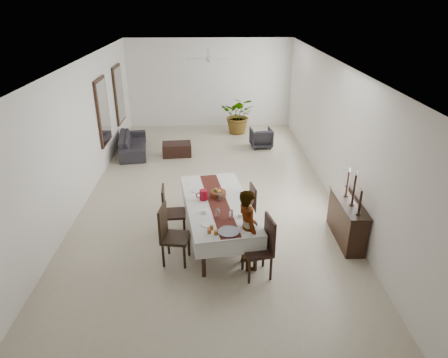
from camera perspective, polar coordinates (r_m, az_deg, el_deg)
floor at (r=9.90m, az=-2.08°, el=-2.67°), size 6.00×12.00×0.00m
ceiling at (r=8.88m, az=-2.41°, el=15.96°), size 6.00×12.00×0.02m
wall_back at (r=15.07m, az=-2.09°, el=13.48°), size 6.00×0.02×3.20m
wall_front at (r=4.07m, az=-2.77°, el=-22.10°), size 6.00×0.02×3.20m
wall_left at (r=9.77m, az=-20.20°, el=5.60°), size 0.02×12.00×3.20m
wall_right at (r=9.71m, az=15.87°, el=6.08°), size 0.02×12.00×3.20m
dining_table_top at (r=7.98m, az=-0.87°, el=-3.58°), size 1.45×2.69×0.05m
table_leg_fl at (r=7.12m, az=-2.94°, el=-11.34°), size 0.09×0.09×0.75m
table_leg_fr at (r=7.27m, az=4.52°, el=-10.51°), size 0.09×0.09×0.75m
table_leg_bl at (r=9.18m, az=-5.04°, el=-2.47°), size 0.09×0.09×0.75m
table_leg_br at (r=9.30m, az=0.71°, el=-1.99°), size 0.09×0.09×0.75m
tablecloth_top at (r=7.96m, az=-0.88°, el=-3.38°), size 1.67×2.91×0.01m
tablecloth_drape_left at (r=7.97m, az=-5.30°, el=-4.73°), size 0.44×2.72×0.32m
tablecloth_drape_right at (r=8.15m, az=3.46°, el=-3.95°), size 0.44×2.72×0.32m
tablecloth_drape_near at (r=6.89m, az=1.10°, el=-9.81°), size 1.24×0.21×0.32m
tablecloth_drape_far at (r=9.24m, az=-2.32°, el=-0.27°), size 1.24×0.21×0.32m
table_runner at (r=7.96m, az=-0.88°, el=-3.33°), size 0.78×2.69×0.00m
red_pitcher at (r=8.02m, az=-2.95°, el=-2.30°), size 0.18×0.18×0.21m
pitcher_handle at (r=8.01m, az=-3.60°, el=-2.35°), size 0.13×0.04×0.13m
wine_glass_near at (r=7.34m, az=1.03°, el=-5.14°), size 0.07×0.07×0.18m
wine_glass_mid at (r=7.39m, az=-0.92°, el=-4.90°), size 0.07×0.07×0.18m
wine_glass_far at (r=7.97m, az=-0.57°, el=-2.55°), size 0.07×0.07×0.18m
teacup_right at (r=7.45m, az=2.40°, el=-5.19°), size 0.10×0.10×0.06m
saucer_right at (r=7.46m, az=2.39°, el=-5.36°), size 0.16×0.16×0.01m
teacup_left at (r=7.58m, az=-2.78°, el=-4.64°), size 0.10×0.10×0.06m
saucer_left at (r=7.59m, az=-2.78°, el=-4.81°), size 0.16×0.16×0.01m
plate_near_right at (r=7.20m, az=3.21°, el=-6.58°), size 0.26×0.26×0.02m
bread_near_right at (r=7.19m, az=3.22°, el=-6.38°), size 0.10×0.10×0.10m
plate_near_left at (r=7.23m, az=-2.30°, el=-6.44°), size 0.26×0.26×0.02m
plate_far_left at (r=8.43m, az=-3.84°, el=-1.64°), size 0.26×0.26×0.02m
serving_tray at (r=7.00m, az=0.70°, el=-7.51°), size 0.38×0.38×0.02m
jam_jar_a at (r=6.93m, az=-1.16°, el=-7.64°), size 0.07×0.07×0.08m
jam_jar_b at (r=6.97m, az=-2.12°, el=-7.45°), size 0.07×0.07×0.08m
jam_jar_c at (r=7.06m, az=-1.83°, el=-6.95°), size 0.07×0.07×0.08m
fruit_basket at (r=8.18m, az=-0.83°, el=-2.11°), size 0.32×0.32×0.11m
fruit_red at (r=8.16m, az=-0.64°, el=-1.53°), size 0.10×0.10×0.10m
fruit_green at (r=8.16m, az=-1.17°, el=-1.54°), size 0.09×0.09×0.09m
fruit_yellow at (r=8.09m, az=-0.77°, el=-1.77°), size 0.09×0.09×0.09m
chair_right_near_seat at (r=7.10m, az=4.75°, el=-10.20°), size 0.57×0.57×0.05m
chair_right_near_leg_fl at (r=7.16m, az=6.71°, el=-12.57°), size 0.06×0.06×0.48m
chair_right_near_leg_fr at (r=7.46m, az=5.65°, el=-10.80°), size 0.06×0.06×0.48m
chair_right_near_leg_bl at (r=7.05m, az=3.63°, el=-13.10°), size 0.06×0.06×0.48m
chair_right_near_leg_br at (r=7.35m, az=2.69°, el=-11.28°), size 0.06×0.06×0.48m
chair_right_near_back at (r=6.98m, az=6.56°, el=-7.71°), size 0.15×0.48×0.61m
chair_right_far_seat at (r=8.41m, az=2.81°, el=-4.56°), size 0.49×0.49×0.05m
chair_right_far_leg_fl at (r=8.42m, az=4.23°, el=-6.40°), size 0.05×0.05×0.42m
chair_right_far_leg_fr at (r=8.71m, az=3.60°, el=-5.24°), size 0.05×0.05×0.42m
chair_right_far_leg_bl at (r=8.34m, az=1.92°, el=-6.67°), size 0.05×0.05×0.42m
chair_right_far_leg_br at (r=8.63m, az=1.36°, el=-5.49°), size 0.05×0.05×0.42m
chair_right_far_back at (r=8.32m, az=4.14°, el=-2.68°), size 0.11×0.43×0.54m
chair_left_near_seat at (r=7.46m, az=-6.94°, el=-8.37°), size 0.55×0.55×0.06m
chair_left_near_leg_fl at (r=7.81m, az=-7.94°, el=-9.10°), size 0.06×0.06×0.48m
chair_left_near_leg_fr at (r=7.50m, az=-8.68°, el=-10.77°), size 0.06×0.06×0.48m
chair_left_near_leg_bl at (r=7.73m, az=-5.05°, el=-9.35°), size 0.06×0.06×0.48m
chair_left_near_leg_br at (r=7.41m, az=-5.67°, el=-11.05°), size 0.06×0.06×0.48m
chair_left_near_back at (r=7.34m, az=-8.75°, el=-6.06°), size 0.12×0.49×0.62m
chair_left_far_seat at (r=8.29m, az=-7.08°, el=-4.93°), size 0.49×0.49×0.05m
chair_left_far_leg_fl at (r=8.59m, az=-8.22°, el=-5.82°), size 0.05×0.05×0.45m
chair_left_far_leg_fr at (r=8.27m, az=-8.31°, el=-7.13°), size 0.05×0.05×0.45m
chair_left_far_leg_bl at (r=8.58m, az=-5.72°, el=-5.73°), size 0.05×0.05×0.45m
chair_left_far_leg_br at (r=8.26m, az=-5.71°, el=-7.04°), size 0.05×0.05×0.45m
chair_left_far_back at (r=8.16m, az=-8.65°, el=-3.09°), size 0.07×0.46×0.58m
woman at (r=7.16m, az=3.37°, el=-7.20°), size 0.53×0.65×1.55m
sideboard_body at (r=8.46m, az=17.11°, el=-5.77°), size 0.37×1.40×0.84m
sideboard_top at (r=8.26m, az=17.48°, el=-3.18°), size 0.41×1.45×0.03m
candlestick_near_base at (r=7.82m, az=18.64°, el=-4.75°), size 0.09×0.09×0.03m
candlestick_near_shaft at (r=7.71m, az=18.89°, el=-3.15°), size 0.05×0.05×0.47m
candlestick_near_candle at (r=7.59m, az=19.16°, el=-1.35°), size 0.03×0.03×0.07m
candlestick_mid_base at (r=8.13m, az=17.81°, el=-3.46°), size 0.09×0.09×0.03m
candlestick_mid_shaft at (r=7.99m, az=18.10°, el=-1.46°), size 0.05×0.05×0.60m
candlestick_mid_candle at (r=7.85m, az=18.42°, el=0.76°), size 0.03×0.03×0.07m
candlestick_far_base at (r=8.44m, az=17.03°, el=-2.27°), size 0.09×0.09×0.03m
candlestick_far_shaft at (r=8.32m, az=17.26°, el=-0.62°), size 0.05×0.05×0.51m
candlestick_far_candle at (r=8.21m, az=17.52°, el=1.23°), size 0.03×0.03×0.07m
sofa at (r=12.96m, az=-12.89°, el=4.95°), size 1.08×2.12×0.59m
armchair at (r=13.17m, az=5.32°, el=5.88°), size 0.74×0.76×0.63m
coffee_table at (r=12.52m, az=-6.75°, el=4.24°), size 0.93×0.66×0.39m
potted_plant at (r=14.42m, az=2.16°, el=9.14°), size 1.41×1.29×1.33m
mirror_frame_near at (r=11.78m, az=-16.92°, el=9.18°), size 0.06×1.05×1.85m
mirror_glass_near at (r=11.77m, az=-16.75°, el=9.19°), size 0.01×0.90×1.70m
mirror_frame_far at (r=13.75m, az=-14.81°, el=11.58°), size 0.06×1.05×1.85m
mirror_glass_far at (r=13.75m, az=-14.67°, el=11.59°), size 0.01×0.90×1.70m
fan_rod at (r=11.87m, az=-2.27°, el=17.72°), size 0.04×0.04×0.20m
fan_hub at (r=11.89m, az=-2.25°, el=16.77°), size 0.16×0.16×0.08m
fan_blade_n at (r=12.24m, az=-2.24°, el=17.00°), size 0.10×0.55×0.01m
fan_blade_s at (r=11.55m, az=-2.26°, el=16.52°), size 0.10×0.55×0.01m
fan_blade_e at (r=11.90m, az=-0.49°, el=16.79°), size 0.55×0.10×0.01m
fan_blade_w at (r=11.90m, az=-4.01°, el=16.73°), size 0.55×0.10×0.01m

